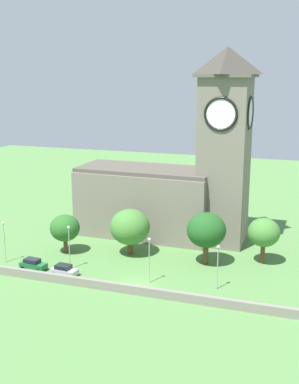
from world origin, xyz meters
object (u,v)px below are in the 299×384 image
church (175,181)px  car_green (33,264)px  car_silver (64,270)px  tree_churchyard (264,233)px  streetlamp_west_end (4,235)px  tree_riverside_east (206,230)px  tree_riverside_west (65,228)px  streetlamp_west_mid (69,240)px  streetlamp_central (149,253)px  tree_by_tower (130,227)px  streetlamp_east_mid (218,260)px

church → car_green: size_ratio=7.82×
car_silver → tree_churchyard: bearing=27.8°
streetlamp_west_end → tree_riverside_east: tree_riverside_east is taller
car_silver → tree_riverside_west: tree_riverside_west is taller
car_green → car_silver: car_green is taller
streetlamp_west_mid → streetlamp_central: 13.52m
car_silver → car_green: bearing=175.5°
car_green → streetlamp_central: size_ratio=0.63×
car_green → tree_by_tower: size_ratio=0.56×
car_silver → tree_by_tower: (6.27, 11.64, 3.96)m
church → streetlamp_west_end: church is taller
car_silver → tree_riverside_east: 23.00m
car_silver → streetlamp_west_mid: streetlamp_west_mid is taller
streetlamp_west_end → streetlamp_west_mid: (11.23, 0.86, 0.09)m
car_silver → streetlamp_west_mid: (-0.39, 2.60, 3.86)m
car_silver → church: bearing=64.5°
church → streetlamp_west_mid: 23.95m
streetlamp_west_mid → streetlamp_east_mid: 23.31m
car_green → tree_by_tower: 16.85m
tree_by_tower → tree_churchyard: 21.94m
tree_riverside_east → tree_churchyard: 9.25m
streetlamp_east_mid → tree_by_tower: bearing=151.7°
tree_riverside_east → tree_by_tower: size_ratio=1.08×
streetlamp_west_mid → streetlamp_central: size_ratio=1.02×
streetlamp_central → streetlamp_east_mid: 9.88m
streetlamp_central → tree_riverside_east: size_ratio=0.81×
streetlamp_east_mid → tree_churchyard: tree_churchyard is taller
tree_riverside_east → tree_by_tower: bearing=179.4°
streetlamp_central → tree_riverside_west: bearing=157.7°
streetlamp_central → tree_churchyard: 19.86m
streetlamp_west_end → tree_by_tower: bearing=29.0°
streetlamp_west_end → tree_by_tower: 20.44m
streetlamp_east_mid → tree_riverside_west: 28.09m
streetlamp_central → streetlamp_east_mid: streetlamp_central is taller
streetlamp_east_mid → tree_riverside_west: size_ratio=0.99×
streetlamp_west_mid → streetlamp_central: bearing=-4.1°
tree_by_tower → streetlamp_west_mid: bearing=-126.4°
church → tree_churchyard: church is taller
streetlamp_west_end → streetlamp_east_mid: size_ratio=1.05×
church → tree_riverside_west: bearing=-137.7°
streetlamp_west_end → car_green: bearing=-12.4°
streetlamp_central → tree_by_tower: tree_by_tower is taller
tree_riverside_east → tree_churchyard: bearing=20.8°
tree_riverside_east → streetlamp_west_mid: bearing=-155.7°
tree_churchyard → tree_riverside_west: size_ratio=1.13×
streetlamp_central → tree_by_tower: size_ratio=0.88×
streetlamp_east_mid → tree_churchyard: bearing=67.3°
car_green → streetlamp_east_mid: streetlamp_east_mid is taller
church → tree_by_tower: 13.49m
car_silver → streetlamp_east_mid: streetlamp_east_mid is taller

